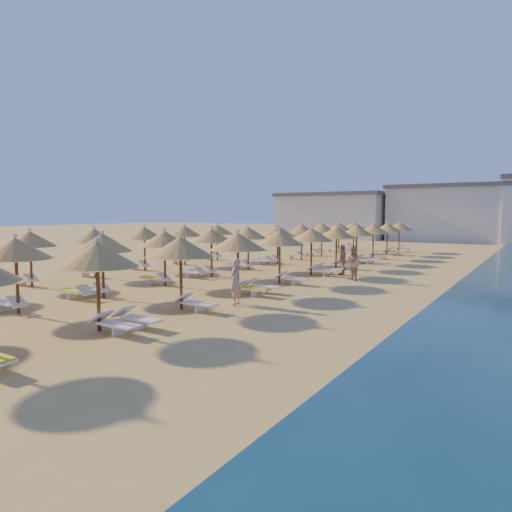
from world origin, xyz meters
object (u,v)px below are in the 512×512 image
Objects in this scene: parasol_row_east at (297,237)px; beachgoer_c at (343,260)px; beachgoer_b at (353,263)px; parasol_row_west at (231,235)px; beachgoer_a at (235,282)px.

beachgoer_c is (1.53, 2.97, -1.44)m from parasol_row_east.
beachgoer_c is at bearing 166.85° from beachgoer_b.
parasol_row_west is 6.84m from beachgoer_c.
parasol_row_west is 23.40× the size of beachgoer_b.
parasol_row_east is at bearing 177.21° from beachgoer_a.
beachgoer_b is (7.30, 1.11, -1.40)m from parasol_row_west.
parasol_row_west is 7.52m from beachgoer_b.
parasol_row_west is at bearing -99.45° from beachgoer_c.
parasol_row_east reaches higher than beachgoer_a.
parasol_row_east is 4.46m from parasol_row_west.
parasol_row_west reaches higher than beachgoer_b.
parasol_row_east is at bearing 0.00° from parasol_row_west.
beachgoer_b is at bearing 157.63° from beachgoer_a.
beachgoer_b reaches higher than beachgoer_c.
beachgoer_b reaches higher than beachgoer_a.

